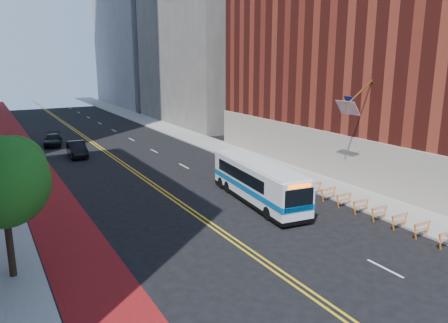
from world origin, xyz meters
TOP-DOWN VIEW (x-y plane):
  - ground at (0.00, 0.00)m, footprint 160.00×160.00m
  - sidewalk_right at (12.00, 30.00)m, footprint 4.00×140.00m
  - bus_lane_paint at (-8.10, 30.00)m, footprint 3.60×140.00m
  - center_line_inner at (-0.18, 30.00)m, footprint 0.14×140.00m
  - center_line_outer at (0.18, 30.00)m, footprint 0.14×140.00m
  - lane_dashes at (4.80, 38.00)m, footprint 0.14×98.20m
  - brick_building at (21.93, 12.00)m, footprint 18.73×36.00m
  - construction_barriers at (9.60, 3.42)m, footprint 1.42×10.91m
  - street_tree at (-11.24, 6.04)m, footprint 4.20×4.20m
  - transit_bus at (5.02, 9.72)m, footprint 3.47×10.85m
  - car_a at (-9.30, 20.86)m, footprint 2.41×4.72m
  - car_b at (-3.22, 31.41)m, footprint 1.98×4.92m
  - car_c at (-4.50, 38.74)m, footprint 2.80×4.93m

SIDE VIEW (x-z plane):
  - ground at x=0.00m, z-range 0.00..0.00m
  - center_line_inner at x=-0.18m, z-range 0.00..0.01m
  - center_line_outer at x=0.18m, z-range 0.00..0.01m
  - bus_lane_paint at x=-8.10m, z-range 0.00..0.01m
  - lane_dashes at x=4.80m, z-range 0.00..0.01m
  - sidewalk_right at x=12.00m, z-range 0.00..0.15m
  - car_c at x=-4.50m, z-range 0.00..1.35m
  - construction_barriers at x=9.60m, z-range 0.17..1.18m
  - car_a at x=-9.30m, z-range 0.00..1.54m
  - car_b at x=-3.22m, z-range 0.00..1.59m
  - transit_bus at x=5.02m, z-range 0.06..2.99m
  - street_tree at x=-11.24m, z-range 1.56..8.26m
  - brick_building at x=21.93m, z-range -0.04..21.96m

